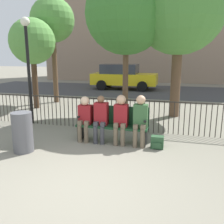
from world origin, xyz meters
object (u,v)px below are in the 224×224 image
(seated_person_1, at_px, (101,117))
(parked_car_0, at_px, (123,76))
(seated_person_3, at_px, (140,118))
(tree_1, at_px, (126,13))
(seated_person_2, at_px, (121,116))
(backpack, at_px, (157,142))
(park_bench, at_px, (113,123))
(tree_0, at_px, (52,21))
(tree_3, at_px, (32,42))
(tree_2, at_px, (180,9))
(seated_person_0, at_px, (85,116))
(trash_bin, at_px, (23,132))
(lamp_post, at_px, (28,54))

(seated_person_1, relative_size, parked_car_0, 0.29)
(seated_person_3, distance_m, tree_1, 4.19)
(seated_person_2, distance_m, backpack, 1.09)
(park_bench, bearing_deg, tree_1, 95.24)
(tree_0, relative_size, tree_3, 1.29)
(tree_2, bearing_deg, backpack, -95.24)
(tree_2, height_order, parked_car_0, tree_2)
(seated_person_0, distance_m, tree_1, 4.13)
(backpack, bearing_deg, trash_bin, -161.74)
(seated_person_2, xyz_separation_m, seated_person_3, (0.49, 0.00, -0.00))
(parked_car_0, bearing_deg, tree_0, -111.52)
(seated_person_3, xyz_separation_m, tree_2, (0.76, 3.36, 3.02))
(lamp_post, bearing_deg, backpack, -16.58)
(seated_person_0, bearing_deg, park_bench, 10.38)
(seated_person_3, height_order, tree_0, tree_0)
(lamp_post, relative_size, parked_car_0, 0.79)
(seated_person_3, xyz_separation_m, tree_3, (-4.93, 3.36, 2.00))
(seated_person_1, bearing_deg, backpack, -4.09)
(tree_1, xyz_separation_m, tree_2, (1.74, 0.48, 0.14))
(tree_0, bearing_deg, parked_car_0, 68.48)
(tree_0, bearing_deg, trash_bin, -69.73)
(park_bench, relative_size, tree_3, 0.50)
(tree_1, bearing_deg, seated_person_2, -80.30)
(seated_person_1, height_order, seated_person_2, seated_person_2)
(tree_0, bearing_deg, lamp_post, -74.68)
(parked_car_0, bearing_deg, tree_2, -63.28)
(seated_person_1, bearing_deg, parked_car_0, 99.18)
(tree_2, distance_m, tree_3, 5.78)
(tree_2, bearing_deg, seated_person_3, -102.72)
(park_bench, xyz_separation_m, tree_2, (1.49, 3.24, 3.23))
(tree_1, xyz_separation_m, parked_car_0, (-1.67, 7.26, -2.74))
(seated_person_2, bearing_deg, seated_person_3, 0.05)
(tree_1, xyz_separation_m, lamp_post, (-2.76, -1.74, -1.35))
(tree_2, relative_size, tree_3, 1.45)
(seated_person_2, distance_m, tree_2, 4.69)
(park_bench, xyz_separation_m, lamp_post, (-3.01, 1.01, 1.74))
(seated_person_3, relative_size, tree_3, 0.34)
(backpack, distance_m, tree_0, 7.99)
(seated_person_3, bearing_deg, seated_person_2, -179.95)
(seated_person_2, xyz_separation_m, trash_bin, (-2.08, -1.10, -0.24))
(tree_0, height_order, lamp_post, tree_0)
(seated_person_1, xyz_separation_m, tree_1, (0.03, 2.88, 2.92))
(backpack, bearing_deg, seated_person_2, 173.50)
(seated_person_3, distance_m, parked_car_0, 10.49)
(tree_3, bearing_deg, tree_1, -6.94)
(seated_person_0, xyz_separation_m, parked_car_0, (-1.21, 10.15, 0.17))
(parked_car_0, bearing_deg, tree_3, -108.59)
(tree_1, bearing_deg, trash_bin, -111.72)
(park_bench, bearing_deg, tree_3, 142.43)
(tree_0, relative_size, parked_car_0, 1.13)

